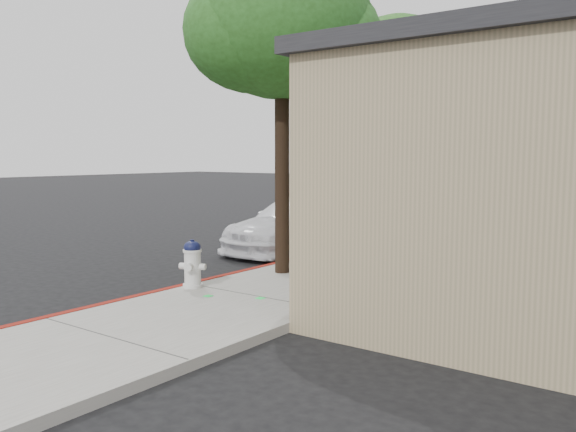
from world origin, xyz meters
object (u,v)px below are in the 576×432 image
at_px(fire_hydrant, 192,263).
at_px(street_tree_mid, 398,72).
at_px(street_tree_far, 486,115).
at_px(police_car, 300,224).
at_px(street_tree_near, 282,29).

height_order(fire_hydrant, street_tree_mid, street_tree_mid).
xyz_separation_m(street_tree_mid, street_tree_far, (0.48, 5.96, -0.87)).
bearing_deg(street_tree_mid, police_car, -131.29).
relative_size(fire_hydrant, street_tree_far, 0.17).
xyz_separation_m(fire_hydrant, street_tree_mid, (0.35, 7.57, 4.27)).
xyz_separation_m(police_car, fire_hydrant, (1.48, -5.49, -0.14)).
bearing_deg(street_tree_near, fire_hydrant, -102.65).
relative_size(street_tree_mid, street_tree_far, 1.22).
bearing_deg(street_tree_mid, fire_hydrant, -92.65).
xyz_separation_m(police_car, street_tree_far, (2.30, 8.04, 3.26)).
bearing_deg(street_tree_mid, street_tree_far, 85.43).
bearing_deg(street_tree_near, police_car, 120.22).
relative_size(street_tree_near, street_tree_mid, 1.07).
distance_m(street_tree_near, street_tree_mid, 5.45).
distance_m(fire_hydrant, street_tree_mid, 8.69).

